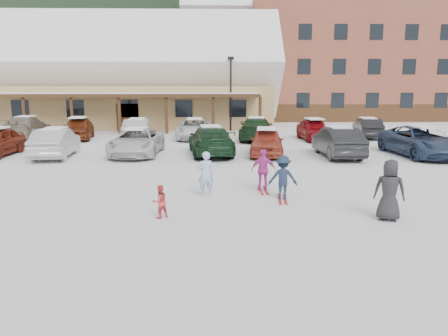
{
  "coord_description": "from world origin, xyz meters",
  "views": [
    {
      "loc": [
        -0.06,
        -12.91,
        3.63
      ],
      "look_at": [
        0.3,
        1.0,
        1.0
      ],
      "focal_mm": 35.0,
      "sensor_mm": 36.0,
      "label": 1
    }
  ],
  "objects_px": {
    "parked_car_1": "(56,143)",
    "parked_car_8": "(78,128)",
    "child_navy": "(283,178)",
    "parked_car_9": "(138,130)",
    "bystander_dark": "(390,190)",
    "parked_car_2": "(137,142)",
    "parked_car_6": "(421,141)",
    "parked_car_10": "(195,129)",
    "parked_car_3": "(211,141)",
    "toddler_red": "(160,202)",
    "parked_car_7": "(26,128)",
    "parked_car_13": "(367,128)",
    "child_magenta": "(263,170)",
    "lamp_post": "(231,89)",
    "alpine_hotel": "(339,41)",
    "adult_skier": "(206,174)",
    "parked_car_5": "(338,142)",
    "parked_car_4": "(267,142)",
    "parked_car_11": "(256,129)",
    "parked_car_12": "(314,129)",
    "day_lodge": "(115,82)"
  },
  "relations": [
    {
      "from": "parked_car_1",
      "to": "parked_car_5",
      "type": "bearing_deg",
      "value": 173.96
    },
    {
      "from": "parked_car_2",
      "to": "parked_car_6",
      "type": "distance_m",
      "value": 14.91
    },
    {
      "from": "lamp_post",
      "to": "parked_car_1",
      "type": "distance_m",
      "value": 16.71
    },
    {
      "from": "alpine_hotel",
      "to": "parked_car_8",
      "type": "height_order",
      "value": "alpine_hotel"
    },
    {
      "from": "parked_car_3",
      "to": "parked_car_6",
      "type": "relative_size",
      "value": 0.94
    },
    {
      "from": "child_navy",
      "to": "parked_car_9",
      "type": "distance_m",
      "value": 17.22
    },
    {
      "from": "parked_car_3",
      "to": "parked_car_4",
      "type": "relative_size",
      "value": 1.25
    },
    {
      "from": "child_navy",
      "to": "child_magenta",
      "type": "distance_m",
      "value": 1.32
    },
    {
      "from": "parked_car_1",
      "to": "parked_car_8",
      "type": "distance_m",
      "value": 7.78
    },
    {
      "from": "parked_car_5",
      "to": "parked_car_8",
      "type": "height_order",
      "value": "parked_car_5"
    },
    {
      "from": "parked_car_4",
      "to": "parked_car_5",
      "type": "relative_size",
      "value": 0.9
    },
    {
      "from": "parked_car_10",
      "to": "parked_car_12",
      "type": "height_order",
      "value": "parked_car_12"
    },
    {
      "from": "child_navy",
      "to": "parked_car_11",
      "type": "distance_m",
      "value": 15.7
    },
    {
      "from": "parked_car_2",
      "to": "parked_car_8",
      "type": "height_order",
      "value": "parked_car_8"
    },
    {
      "from": "parked_car_2",
      "to": "parked_car_3",
      "type": "bearing_deg",
      "value": 1.84
    },
    {
      "from": "adult_skier",
      "to": "toddler_red",
      "type": "height_order",
      "value": "adult_skier"
    },
    {
      "from": "parked_car_6",
      "to": "parked_car_10",
      "type": "height_order",
      "value": "parked_car_6"
    },
    {
      "from": "child_magenta",
      "to": "bystander_dark",
      "type": "distance_m",
      "value": 4.65
    },
    {
      "from": "child_magenta",
      "to": "alpine_hotel",
      "type": "bearing_deg",
      "value": -109.09
    },
    {
      "from": "parked_car_5",
      "to": "parked_car_3",
      "type": "bearing_deg",
      "value": -7.87
    },
    {
      "from": "parked_car_8",
      "to": "parked_car_11",
      "type": "bearing_deg",
      "value": -12.66
    },
    {
      "from": "child_magenta",
      "to": "parked_car_4",
      "type": "bearing_deg",
      "value": -97.63
    },
    {
      "from": "toddler_red",
      "to": "parked_car_12",
      "type": "height_order",
      "value": "parked_car_12"
    },
    {
      "from": "parked_car_10",
      "to": "day_lodge",
      "type": "bearing_deg",
      "value": 125.18
    },
    {
      "from": "bystander_dark",
      "to": "parked_car_2",
      "type": "xyz_separation_m",
      "value": [
        -8.8,
        11.64,
        -0.13
      ]
    },
    {
      "from": "parked_car_5",
      "to": "parked_car_10",
      "type": "height_order",
      "value": "parked_car_5"
    },
    {
      "from": "toddler_red",
      "to": "bystander_dark",
      "type": "xyz_separation_m",
      "value": [
        6.27,
        -0.36,
        0.37
      ]
    },
    {
      "from": "parked_car_1",
      "to": "parked_car_6",
      "type": "distance_m",
      "value": 18.95
    },
    {
      "from": "toddler_red",
      "to": "parked_car_7",
      "type": "bearing_deg",
      "value": -93.04
    },
    {
      "from": "parked_car_13",
      "to": "parked_car_7",
      "type": "bearing_deg",
      "value": 8.94
    },
    {
      "from": "parked_car_1",
      "to": "parked_car_10",
      "type": "xyz_separation_m",
      "value": [
        6.82,
        7.71,
        -0.04
      ]
    },
    {
      "from": "parked_car_5",
      "to": "parked_car_6",
      "type": "distance_m",
      "value": 4.41
    },
    {
      "from": "parked_car_6",
      "to": "parked_car_13",
      "type": "distance_m",
      "value": 8.23
    },
    {
      "from": "parked_car_4",
      "to": "parked_car_13",
      "type": "xyz_separation_m",
      "value": [
        8.11,
        7.75,
        -0.02
      ]
    },
    {
      "from": "parked_car_9",
      "to": "parked_car_12",
      "type": "height_order",
      "value": "parked_car_9"
    },
    {
      "from": "toddler_red",
      "to": "parked_car_2",
      "type": "height_order",
      "value": "parked_car_2"
    },
    {
      "from": "parked_car_3",
      "to": "parked_car_5",
      "type": "relative_size",
      "value": 1.12
    },
    {
      "from": "parked_car_6",
      "to": "parked_car_11",
      "type": "distance_m",
      "value": 10.62
    },
    {
      "from": "parked_car_3",
      "to": "parked_car_8",
      "type": "distance_m",
      "value": 11.54
    },
    {
      "from": "alpine_hotel",
      "to": "adult_skier",
      "type": "distance_m",
      "value": 40.3
    },
    {
      "from": "day_lodge",
      "to": "alpine_hotel",
      "type": "xyz_separation_m",
      "value": [
        23.27,
        10.04,
        4.69
      ]
    },
    {
      "from": "parked_car_2",
      "to": "parked_car_5",
      "type": "height_order",
      "value": "parked_car_5"
    },
    {
      "from": "parked_car_6",
      "to": "parked_car_10",
      "type": "distance_m",
      "value": 14.45
    },
    {
      "from": "child_magenta",
      "to": "parked_car_9",
      "type": "xyz_separation_m",
      "value": [
        -6.78,
        14.38,
        0.0
      ]
    },
    {
      "from": "lamp_post",
      "to": "child_navy",
      "type": "xyz_separation_m",
      "value": [
        0.77,
        -22.24,
        -2.65
      ]
    },
    {
      "from": "lamp_post",
      "to": "parked_car_7",
      "type": "relative_size",
      "value": 1.1
    },
    {
      "from": "parked_car_10",
      "to": "parked_car_11",
      "type": "bearing_deg",
      "value": -11.22
    },
    {
      "from": "parked_car_13",
      "to": "lamp_post",
      "type": "bearing_deg",
      "value": -20.81
    },
    {
      "from": "parked_car_2",
      "to": "parked_car_11",
      "type": "xyz_separation_m",
      "value": [
        6.95,
        6.34,
        0.05
      ]
    },
    {
      "from": "bystander_dark",
      "to": "parked_car_13",
      "type": "distance_m",
      "value": 20.12
    }
  ]
}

